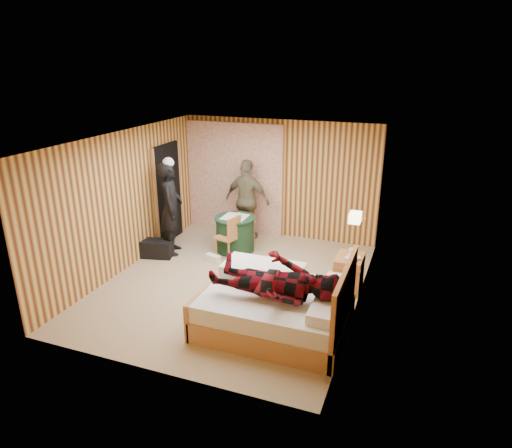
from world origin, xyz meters
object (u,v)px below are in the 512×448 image
at_px(woman_standing, 171,208).
at_px(man_at_table, 247,200).
at_px(bed, 278,307).
at_px(nightstand, 349,272).
at_px(duffel_bag, 157,249).
at_px(chair_near, 230,234).
at_px(chair_far, 246,215).
at_px(round_table, 235,233).
at_px(man_on_bed, 275,272).
at_px(wall_lamp, 355,217).

height_order(woman_standing, man_at_table, woman_standing).
height_order(bed, nightstand, bed).
relative_size(duffel_bag, woman_standing, 0.33).
bearing_deg(man_at_table, chair_near, 99.69).
bearing_deg(nightstand, bed, -116.61).
height_order(nightstand, duffel_bag, nightstand).
xyz_separation_m(chair_far, chair_near, (0.08, -1.01, -0.04)).
bearing_deg(round_table, bed, -54.75).
relative_size(chair_near, man_at_table, 0.50).
bearing_deg(man_on_bed, chair_far, 118.06).
relative_size(nightstand, chair_near, 0.72).
height_order(bed, man_on_bed, man_on_bed).
bearing_deg(wall_lamp, chair_near, 167.48).
bearing_deg(chair_near, chair_far, -160.42).
distance_m(nightstand, duffel_bag, 3.73).
distance_m(wall_lamp, man_on_bed, 1.88).
height_order(chair_near, man_at_table, man_at_table).
distance_m(bed, round_table, 2.88).
bearing_deg(duffel_bag, wall_lamp, -14.24).
xyz_separation_m(wall_lamp, chair_far, (-2.49, 1.54, -0.76)).
distance_m(bed, man_at_table, 3.50).
relative_size(chair_near, woman_standing, 0.46).
distance_m(bed, chair_far, 3.44).
xyz_separation_m(bed, man_at_table, (-1.66, 3.03, 0.54)).
relative_size(bed, woman_standing, 1.11).
bearing_deg(bed, chair_far, 119.45).
xyz_separation_m(chair_far, woman_standing, (-1.09, -1.16, 0.38)).
height_order(nightstand, chair_near, chair_near).
bearing_deg(bed, chair_near, 128.97).
height_order(round_table, duffel_bag, round_table).
height_order(round_table, man_on_bed, man_on_bed).
bearing_deg(bed, man_at_table, 118.74).
bearing_deg(man_at_table, round_table, 96.63).
xyz_separation_m(bed, chair_near, (-1.61, 1.98, 0.18)).
height_order(chair_far, man_at_table, man_at_table).
relative_size(nightstand, man_on_bed, 0.35).
bearing_deg(round_table, man_at_table, 90.00).
bearing_deg(nightstand, woman_standing, 174.83).
xyz_separation_m(nightstand, man_on_bed, (-0.73, -1.74, 0.68)).
relative_size(chair_far, man_on_bed, 0.53).
xyz_separation_m(round_table, chair_far, (-0.03, 0.64, 0.18)).
distance_m(round_table, chair_near, 0.39).
relative_size(bed, chair_far, 2.20).
bearing_deg(woman_standing, round_table, -88.05).
xyz_separation_m(wall_lamp, chair_near, (-2.41, 0.53, -0.80)).
distance_m(chair_near, man_at_table, 1.11).
bearing_deg(nightstand, duffel_bag, 179.90).
bearing_deg(woman_standing, chair_far, -66.12).
bearing_deg(woman_standing, bed, -146.29).
bearing_deg(round_table, chair_far, 92.52).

